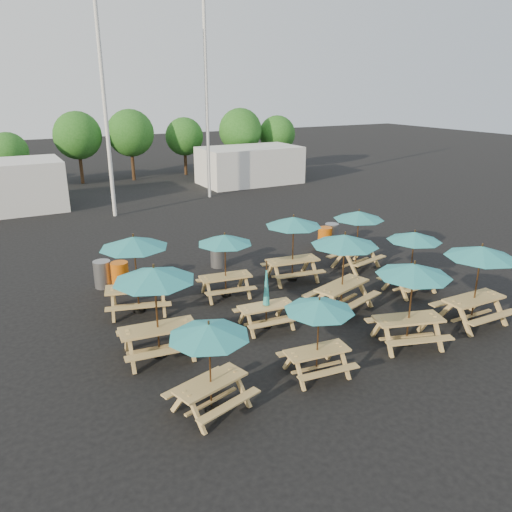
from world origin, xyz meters
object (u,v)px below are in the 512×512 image
waste_bin_1 (120,276)px  waste_bin_3 (325,238)px  picnic_unit_6 (413,275)px  picnic_unit_10 (414,240)px  waste_bin_4 (332,234)px  picnic_unit_0 (209,336)px  picnic_unit_8 (293,226)px  picnic_unit_3 (319,310)px  picnic_unit_1 (154,280)px  picnic_unit_2 (134,247)px  waste_bin_0 (103,274)px  picnic_unit_5 (225,243)px  picnic_unit_9 (481,257)px  waste_bin_2 (218,255)px  picnic_unit_11 (359,219)px  picnic_unit_7 (345,245)px  picnic_unit_4 (266,300)px

waste_bin_1 → waste_bin_3: (8.93, 0.24, 0.00)m
picnic_unit_6 → picnic_unit_10: size_ratio=1.15×
waste_bin_4 → picnic_unit_0: bearing=-138.5°
picnic_unit_8 → waste_bin_1: 6.33m
picnic_unit_3 → picnic_unit_0: bearing=-172.8°
picnic_unit_8 → waste_bin_3: (3.21, 2.43, -1.58)m
picnic_unit_1 → picnic_unit_2: bearing=90.2°
picnic_unit_3 → waste_bin_0: picnic_unit_3 is taller
picnic_unit_0 → picnic_unit_8: bearing=28.6°
picnic_unit_3 → waste_bin_1: (-2.85, 7.81, -1.25)m
picnic_unit_5 → picnic_unit_10: (5.72, -2.70, -0.01)m
picnic_unit_1 → picnic_unit_5: (3.24, 2.75, -0.28)m
picnic_unit_8 → picnic_unit_10: size_ratio=1.11×
picnic_unit_0 → picnic_unit_9: size_ratio=0.90×
waste_bin_1 → waste_bin_2: size_ratio=1.00×
picnic_unit_11 → picnic_unit_5: bearing=167.9°
picnic_unit_0 → waste_bin_4: picnic_unit_0 is taller
picnic_unit_6 → picnic_unit_10: 3.87m
picnic_unit_5 → picnic_unit_9: 7.77m
picnic_unit_0 → waste_bin_2: (3.94, 8.30, -1.32)m
waste_bin_1 → waste_bin_2: (3.94, 0.43, 0.00)m
picnic_unit_0 → waste_bin_0: 8.42m
picnic_unit_7 → picnic_unit_8: size_ratio=1.09×
picnic_unit_7 → waste_bin_4: (3.80, 5.62, -1.65)m
picnic_unit_8 → waste_bin_0: (-6.23, 2.62, -1.58)m
picnic_unit_9 → waste_bin_1: size_ratio=2.52×
waste_bin_2 → picnic_unit_10: bearing=-49.1°
picnic_unit_1 → waste_bin_4: picnic_unit_1 is taller
picnic_unit_9 → waste_bin_0: bearing=139.1°
picnic_unit_10 → waste_bin_0: (-9.19, 5.47, -1.37)m
picnic_unit_5 → waste_bin_4: (6.60, 2.94, -1.39)m
picnic_unit_1 → picnic_unit_11: (8.90, 2.85, -0.19)m
picnic_unit_6 → picnic_unit_11: (2.71, 5.50, -0.07)m
picnic_unit_2 → picnic_unit_9: 10.20m
picnic_unit_0 → picnic_unit_11: size_ratio=0.95×
picnic_unit_0 → picnic_unit_5: (2.96, 5.53, 0.07)m
picnic_unit_5 → waste_bin_3: bearing=31.3°
waste_bin_0 → waste_bin_2: size_ratio=1.00×
picnic_unit_9 → waste_bin_0: picnic_unit_9 is taller
picnic_unit_8 → waste_bin_4: 5.00m
picnic_unit_0 → picnic_unit_8: size_ratio=0.91×
picnic_unit_11 → waste_bin_4: (0.93, 2.83, -1.48)m
picnic_unit_0 → picnic_unit_11: picnic_unit_11 is taller
picnic_unit_8 → picnic_unit_11: 2.91m
picnic_unit_5 → waste_bin_0: (-3.47, 2.77, -1.39)m
picnic_unit_6 → waste_bin_1: picnic_unit_6 is taller
picnic_unit_1 → picnic_unit_9: (8.85, -2.61, -0.06)m
waste_bin_4 → picnic_unit_11: bearing=-108.2°
picnic_unit_4 → picnic_unit_2: bearing=141.5°
picnic_unit_8 → waste_bin_1: bearing=166.7°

